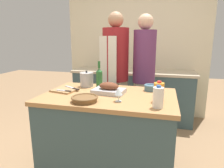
# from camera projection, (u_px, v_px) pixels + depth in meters

# --- Properties ---
(kitchen_island) EXTENTS (1.32, 0.84, 0.89)m
(kitchen_island) POSITION_uv_depth(u_px,v_px,m) (109.00, 135.00, 2.10)
(kitchen_island) COLOR #3D565B
(kitchen_island) RESTS_ON ground_plane
(back_counter) EXTENTS (2.13, 0.60, 0.89)m
(back_counter) POSITION_uv_depth(u_px,v_px,m) (132.00, 94.00, 3.63)
(back_counter) COLOR #3D565B
(back_counter) RESTS_ON ground_plane
(back_wall) EXTENTS (2.63, 0.10, 2.55)m
(back_wall) POSITION_uv_depth(u_px,v_px,m) (136.00, 47.00, 3.78)
(back_wall) COLOR beige
(back_wall) RESTS_ON ground_plane
(roasting_pan) EXTENTS (0.34, 0.25, 0.12)m
(roasting_pan) POSITION_uv_depth(u_px,v_px,m) (109.00, 89.00, 2.04)
(roasting_pan) COLOR #BCBCC1
(roasting_pan) RESTS_ON kitchen_island
(wicker_basket) EXTENTS (0.24, 0.24, 0.05)m
(wicker_basket) POSITION_uv_depth(u_px,v_px,m) (85.00, 99.00, 1.78)
(wicker_basket) COLOR brown
(wicker_basket) RESTS_ON kitchen_island
(cutting_board) EXTENTS (0.28, 0.25, 0.02)m
(cutting_board) POSITION_uv_depth(u_px,v_px,m) (64.00, 90.00, 2.13)
(cutting_board) COLOR #AD7F51
(cutting_board) RESTS_ON kitchen_island
(stock_pot) EXTENTS (0.16, 0.16, 0.19)m
(stock_pot) POSITION_uv_depth(u_px,v_px,m) (87.00, 80.00, 2.33)
(stock_pot) COLOR #B7B7BC
(stock_pot) RESTS_ON kitchen_island
(mixing_bowl) EXTENTS (0.14, 0.14, 0.07)m
(mixing_bowl) POSITION_uv_depth(u_px,v_px,m) (150.00, 87.00, 2.14)
(mixing_bowl) COLOR slate
(mixing_bowl) RESTS_ON kitchen_island
(juice_jug) EXTENTS (0.09, 0.09, 0.19)m
(juice_jug) POSITION_uv_depth(u_px,v_px,m) (159.00, 92.00, 1.77)
(juice_jug) COLOR orange
(juice_jug) RESTS_ON kitchen_island
(milk_jug) EXTENTS (0.09, 0.09, 0.19)m
(milk_jug) POSITION_uv_depth(u_px,v_px,m) (158.00, 97.00, 1.61)
(milk_jug) COLOR white
(milk_jug) RESTS_ON kitchen_island
(wine_bottle_green) EXTENTS (0.07, 0.07, 0.31)m
(wine_bottle_green) POSITION_uv_depth(u_px,v_px,m) (99.00, 78.00, 2.24)
(wine_bottle_green) COLOR #28662D
(wine_bottle_green) RESTS_ON kitchen_island
(wine_glass_left) EXTENTS (0.07, 0.07, 0.12)m
(wine_glass_left) POSITION_uv_depth(u_px,v_px,m) (119.00, 92.00, 1.77)
(wine_glass_left) COLOR silver
(wine_glass_left) RESTS_ON kitchen_island
(knife_chef) EXTENTS (0.23, 0.15, 0.01)m
(knife_chef) POSITION_uv_depth(u_px,v_px,m) (72.00, 88.00, 2.18)
(knife_chef) COLOR #B7B7BC
(knife_chef) RESTS_ON cutting_board
(knife_paring) EXTENTS (0.17, 0.05, 0.01)m
(knife_paring) POSITION_uv_depth(u_px,v_px,m) (64.00, 91.00, 2.07)
(knife_paring) COLOR #B7B7BC
(knife_paring) RESTS_ON cutting_board
(condiment_bottle_tall) EXTENTS (0.06, 0.06, 0.21)m
(condiment_bottle_tall) POSITION_uv_depth(u_px,v_px,m) (104.00, 65.00, 3.53)
(condiment_bottle_tall) COLOR maroon
(condiment_bottle_tall) RESTS_ON back_counter
(condiment_bottle_short) EXTENTS (0.06, 0.06, 0.18)m
(condiment_bottle_short) POSITION_uv_depth(u_px,v_px,m) (106.00, 64.00, 3.79)
(condiment_bottle_short) COLOR #234C28
(condiment_bottle_short) RESTS_ON back_counter
(person_cook_aproned) EXTENTS (0.38, 0.40, 1.79)m
(person_cook_aproned) POSITION_uv_depth(u_px,v_px,m) (115.00, 71.00, 2.81)
(person_cook_aproned) COLOR beige
(person_cook_aproned) RESTS_ON ground_plane
(person_cook_guest) EXTENTS (0.30, 0.30, 1.76)m
(person_cook_guest) POSITION_uv_depth(u_px,v_px,m) (144.00, 72.00, 2.75)
(person_cook_guest) COLOR beige
(person_cook_guest) RESTS_ON ground_plane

